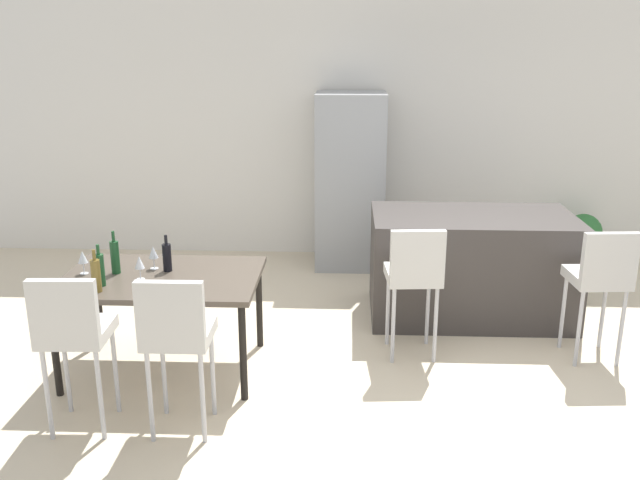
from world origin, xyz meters
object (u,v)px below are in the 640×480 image
at_px(wine_bottle_far, 167,257).
at_px(wine_bottle_left, 115,257).
at_px(bar_chair_middle, 601,274).
at_px(dining_chair_near, 73,328).
at_px(dining_table, 162,284).
at_px(wine_bottle_end, 100,269).
at_px(potted_plant, 583,236).
at_px(bar_chair_left, 414,272).
at_px(wine_bottle_right, 96,275).
at_px(kitchen_island, 471,266).
at_px(dining_chair_far, 176,330).
at_px(wine_glass_corner, 83,257).
at_px(refrigerator, 350,181).
at_px(wine_glass_near, 139,263).
at_px(wine_glass_middle, 153,253).

height_order(wine_bottle_far, wine_bottle_left, wine_bottle_left).
xyz_separation_m(bar_chair_middle, dining_chair_near, (-3.54, -1.13, 0.00)).
distance_m(dining_table, wine_bottle_left, 0.39).
bearing_deg(wine_bottle_end, potted_plant, 32.98).
xyz_separation_m(bar_chair_left, wine_bottle_right, (-2.18, -0.62, 0.16)).
height_order(kitchen_island, bar_chair_middle, bar_chair_middle).
height_order(kitchen_island, dining_chair_far, dining_chair_far).
xyz_separation_m(dining_table, wine_bottle_left, (-0.34, 0.04, 0.19)).
xyz_separation_m(dining_table, wine_glass_corner, (-0.57, 0.02, 0.19)).
xyz_separation_m(wine_bottle_end, potted_plant, (4.20, 2.73, -0.52)).
height_order(wine_glass_corner, potted_plant, wine_glass_corner).
height_order(dining_table, wine_bottle_left, wine_bottle_left).
distance_m(dining_table, dining_chair_far, 0.90).
bearing_deg(refrigerator, dining_chair_far, -107.15).
xyz_separation_m(dining_chair_far, wine_glass_corner, (-0.88, 0.86, 0.17)).
relative_size(bar_chair_middle, wine_glass_near, 6.03).
height_order(dining_table, refrigerator, refrigerator).
bearing_deg(wine_bottle_end, dining_table, 31.52).
relative_size(bar_chair_left, refrigerator, 0.57).
relative_size(wine_bottle_right, wine_glass_middle, 1.70).
bearing_deg(wine_bottle_left, wine_glass_middle, 23.01).
bearing_deg(wine_bottle_far, wine_bottle_left, -170.11).
xyz_separation_m(bar_chair_left, dining_table, (-1.84, -0.28, -0.02)).
bearing_deg(dining_chair_far, wine_glass_near, 120.21).
height_order(bar_chair_left, wine_bottle_right, bar_chair_left).
bearing_deg(wine_bottle_left, wine_bottle_end, -94.15).
xyz_separation_m(wine_bottle_left, wine_glass_middle, (0.25, 0.11, -0.00)).
height_order(bar_chair_middle, wine_glass_near, bar_chair_middle).
relative_size(wine_bottle_right, wine_glass_corner, 1.70).
bearing_deg(dining_chair_near, wine_glass_near, 75.65).
bearing_deg(dining_chair_far, bar_chair_left, 36.44).
bearing_deg(wine_bottle_end, wine_glass_near, 29.55).
relative_size(kitchen_island, dining_chair_near, 1.65).
distance_m(dining_chair_near, wine_bottle_end, 0.64).
distance_m(dining_chair_far, wine_bottle_left, 1.11).
bearing_deg(potted_plant, dining_chair_near, -141.16).
bearing_deg(dining_table, wine_bottle_left, 173.28).
relative_size(dining_chair_near, wine_glass_corner, 6.03).
bearing_deg(wine_bottle_left, wine_glass_near, -30.13).
distance_m(bar_chair_middle, wine_bottle_right, 3.62).
xyz_separation_m(bar_chair_left, wine_glass_corner, (-2.41, -0.27, 0.17)).
bearing_deg(bar_chair_left, bar_chair_middle, -0.00).
xyz_separation_m(kitchen_island, wine_bottle_end, (-2.78, -1.36, 0.40)).
height_order(kitchen_island, dining_chair_near, dining_chair_near).
relative_size(wine_bottle_right, potted_plant, 0.51).
distance_m(dining_chair_far, potted_plant, 4.88).
relative_size(dining_chair_near, wine_bottle_end, 3.55).
distance_m(kitchen_island, dining_chair_near, 3.39).
distance_m(dining_chair_far, refrigerator, 3.52).
xyz_separation_m(wine_bottle_end, wine_glass_near, (0.23, 0.13, 0.01)).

